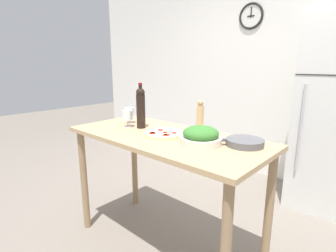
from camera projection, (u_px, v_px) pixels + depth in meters
ground_plane at (165, 245)px, 2.08m from camera, size 14.00×14.00×0.00m
wall_back at (273, 73)px, 3.16m from camera, size 6.40×0.08×2.60m
prep_counter at (165, 152)px, 1.90m from camera, size 1.48×0.68×0.91m
wine_bottle at (141, 107)px, 2.05m from camera, size 0.07×0.07×0.35m
wine_glass_near at (127, 116)px, 2.09m from camera, size 0.08×0.08×0.13m
wine_glass_far at (129, 113)px, 2.23m from camera, size 0.08×0.08×0.13m
pepper_mill at (200, 117)px, 1.95m from camera, size 0.05×0.05×0.24m
salad_bowl at (201, 136)px, 1.65m from camera, size 0.27×0.27×0.12m
homemade_pizza at (164, 134)px, 1.84m from camera, size 0.27×0.27×0.03m
cast_iron_skillet at (244, 142)px, 1.62m from camera, size 0.33×0.28×0.04m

